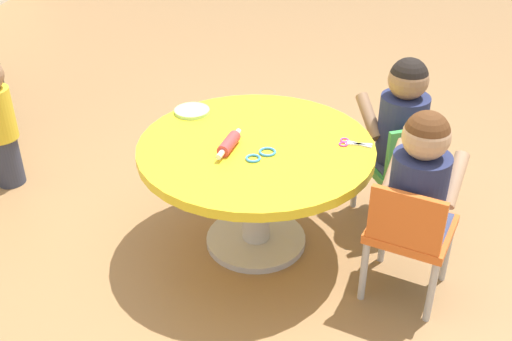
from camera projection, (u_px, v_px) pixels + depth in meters
The scene contains 11 objects.
ground_plane at pixel (256, 242), 2.77m from camera, with size 10.00×10.00×0.00m, color #9E7247.
craft_table at pixel (256, 167), 2.56m from camera, with size 0.97×0.97×0.50m.
child_chair_left at pixel (409, 232), 2.32m from camera, with size 0.38×0.38×0.54m.
seated_child_left at pixel (420, 176), 2.24m from camera, with size 0.41×0.36×0.51m.
child_chair_right at pixel (401, 164), 2.75m from camera, with size 0.40×0.40×0.54m.
seated_child_right at pixel (403, 115), 2.66m from camera, with size 0.43×0.39×0.51m.
rolling_pin at pixel (229, 144), 2.46m from camera, with size 0.23×0.07×0.05m.
craft_scissors at pixel (350, 143), 2.51m from camera, with size 0.08×0.14×0.01m.
playdough_blob_0 at pixel (192, 111), 2.75m from camera, with size 0.16×0.16×0.02m, color #B2E58C.
cookie_cutter_0 at pixel (253, 158), 2.40m from camera, with size 0.06×0.06×0.01m, color #3F99D8.
cookie_cutter_1 at pixel (267, 152), 2.44m from camera, with size 0.07×0.07×0.01m, color #3F99D8.
Camera 1 is at (-2.17, -0.34, 1.71)m, focal length 43.49 mm.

